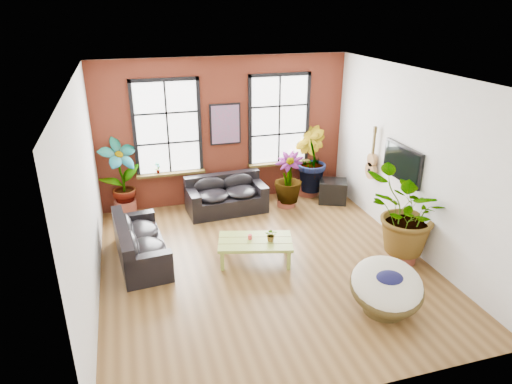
{
  "coord_description": "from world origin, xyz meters",
  "views": [
    {
      "loc": [
        -2.26,
        -7.13,
        4.6
      ],
      "look_at": [
        0.0,
        0.6,
        1.25
      ],
      "focal_mm": 32.0,
      "sensor_mm": 36.0,
      "label": 1
    }
  ],
  "objects_px": {
    "sofa_back": "(226,195)",
    "coffee_table": "(255,243)",
    "sofa_left": "(138,244)",
    "papasan_chair": "(387,287)"
  },
  "relations": [
    {
      "from": "sofa_back",
      "to": "coffee_table",
      "type": "bearing_deg",
      "value": -93.13
    },
    {
      "from": "sofa_back",
      "to": "papasan_chair",
      "type": "xyz_separation_m",
      "value": [
        1.59,
        -4.48,
        0.07
      ]
    },
    {
      "from": "sofa_left",
      "to": "sofa_back",
      "type": "bearing_deg",
      "value": -55.11
    },
    {
      "from": "coffee_table",
      "to": "sofa_left",
      "type": "bearing_deg",
      "value": 178.31
    },
    {
      "from": "sofa_back",
      "to": "sofa_left",
      "type": "relative_size",
      "value": 0.91
    },
    {
      "from": "sofa_back",
      "to": "coffee_table",
      "type": "relative_size",
      "value": 1.22
    },
    {
      "from": "sofa_left",
      "to": "coffee_table",
      "type": "xyz_separation_m",
      "value": [
        2.13,
        -0.64,
        0.04
      ]
    },
    {
      "from": "papasan_chair",
      "to": "sofa_left",
      "type": "bearing_deg",
      "value": 159.48
    },
    {
      "from": "sofa_back",
      "to": "sofa_left",
      "type": "xyz_separation_m",
      "value": [
        -2.11,
        -1.79,
        -0.02
      ]
    },
    {
      "from": "sofa_left",
      "to": "coffee_table",
      "type": "distance_m",
      "value": 2.23
    }
  ]
}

